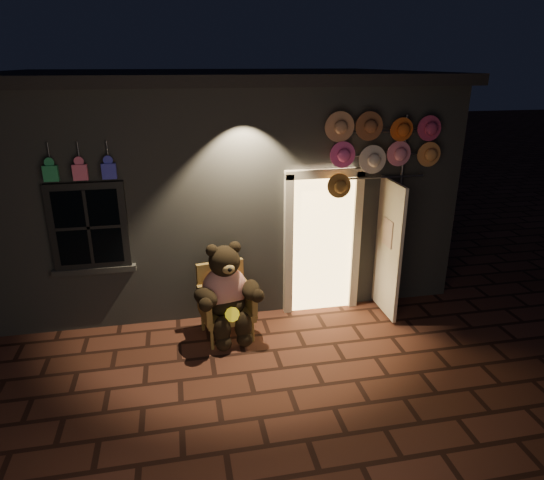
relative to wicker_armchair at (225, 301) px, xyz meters
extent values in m
plane|color=#562D21|center=(0.17, -0.99, -0.51)|extent=(60.00, 60.00, 0.00)
cube|color=slate|center=(0.17, 3.01, 1.14)|extent=(7.00, 5.00, 3.30)
cube|color=black|center=(0.17, 3.01, 2.87)|extent=(7.30, 5.30, 0.16)
cube|color=black|center=(-1.73, 0.47, 1.04)|extent=(1.00, 0.10, 1.20)
cube|color=black|center=(-1.73, 0.44, 1.04)|extent=(0.82, 0.06, 1.02)
cube|color=slate|center=(-1.73, 0.47, 0.41)|extent=(1.10, 0.14, 0.08)
cube|color=#EEBD6B|center=(1.52, 0.49, 0.54)|extent=(0.92, 0.10, 2.10)
cube|color=beige|center=(1.00, 0.45, 0.54)|extent=(0.12, 0.12, 2.20)
cube|color=beige|center=(2.04, 0.45, 0.54)|extent=(0.12, 0.12, 2.20)
cube|color=beige|center=(1.52, 0.45, 1.62)|extent=(1.16, 0.12, 0.12)
cube|color=beige|center=(2.42, 0.11, 0.54)|extent=(0.05, 0.80, 2.00)
cube|color=#299858|center=(-2.08, 0.39, 1.79)|extent=(0.18, 0.07, 0.20)
cylinder|color=#59595E|center=(-2.08, 0.45, 2.04)|extent=(0.02, 0.02, 0.25)
cube|color=#EF6285|center=(-1.73, 0.39, 1.79)|extent=(0.18, 0.07, 0.20)
cylinder|color=#59595E|center=(-1.73, 0.45, 2.04)|extent=(0.02, 0.02, 0.25)
cube|color=#383AC4|center=(-1.38, 0.39, 1.79)|extent=(0.18, 0.07, 0.20)
cylinder|color=#59595E|center=(-1.38, 0.45, 2.04)|extent=(0.02, 0.02, 0.25)
cube|color=olive|center=(0.01, -0.08, -0.16)|extent=(0.75, 0.72, 0.09)
cube|color=olive|center=(-0.03, 0.20, 0.18)|extent=(0.67, 0.18, 0.66)
cube|color=olive|center=(-0.29, -0.15, 0.03)|extent=(0.17, 0.57, 0.38)
cube|color=olive|center=(0.32, -0.05, 0.03)|extent=(0.17, 0.57, 0.38)
cylinder|color=olive|center=(-0.22, -0.39, -0.35)|extent=(0.05, 0.05, 0.30)
cylinder|color=olive|center=(0.34, -0.29, -0.35)|extent=(0.05, 0.05, 0.30)
cylinder|color=olive|center=(-0.31, 0.13, -0.35)|extent=(0.05, 0.05, 0.30)
cylinder|color=olive|center=(0.25, 0.23, -0.35)|extent=(0.05, 0.05, 0.30)
ellipsoid|color=red|center=(0.00, -0.04, 0.19)|extent=(0.70, 0.60, 0.65)
ellipsoid|color=black|center=(0.01, -0.11, 0.00)|extent=(0.58, 0.52, 0.31)
sphere|color=black|center=(0.01, -0.08, 0.63)|extent=(0.49, 0.49, 0.42)
sphere|color=black|center=(-0.15, -0.08, 0.79)|extent=(0.17, 0.17, 0.17)
sphere|color=black|center=(0.16, -0.03, 0.79)|extent=(0.17, 0.17, 0.17)
ellipsoid|color=olive|center=(0.04, -0.27, 0.59)|extent=(0.18, 0.14, 0.13)
ellipsoid|color=black|center=(-0.28, -0.29, 0.22)|extent=(0.42, 0.49, 0.24)
ellipsoid|color=black|center=(0.34, -0.19, 0.22)|extent=(0.31, 0.47, 0.24)
ellipsoid|color=black|center=(-0.09, -0.41, -0.22)|extent=(0.24, 0.24, 0.41)
ellipsoid|color=black|center=(0.20, -0.36, -0.22)|extent=(0.24, 0.24, 0.41)
sphere|color=black|center=(-0.08, -0.46, -0.38)|extent=(0.22, 0.22, 0.22)
sphere|color=black|center=(0.21, -0.41, -0.38)|extent=(0.22, 0.22, 0.22)
cylinder|color=yellow|center=(0.06, -0.38, -0.02)|extent=(0.21, 0.12, 0.19)
cylinder|color=#59595E|center=(2.66, 0.39, 0.96)|extent=(0.04, 0.04, 2.92)
cylinder|color=#59595E|center=(2.34, 0.37, 2.20)|extent=(1.30, 0.03, 0.03)
cylinder|color=#59595E|center=(2.34, 0.37, 1.87)|extent=(1.30, 0.03, 0.03)
cylinder|color=#59595E|center=(2.34, 0.37, 1.55)|extent=(1.30, 0.03, 0.03)
cylinder|color=tan|center=(1.67, 0.31, 2.25)|extent=(0.37, 0.11, 0.37)
cylinder|color=brown|center=(2.10, 0.28, 2.25)|extent=(0.37, 0.11, 0.37)
cylinder|color=#D1561B|center=(2.54, 0.25, 2.25)|extent=(0.37, 0.11, 0.37)
cylinder|color=#C83967|center=(2.97, 0.31, 2.25)|extent=(0.37, 0.11, 0.37)
cylinder|color=#F251A1|center=(1.67, 0.28, 1.87)|extent=(0.37, 0.11, 0.37)
cylinder|color=beige|center=(2.10, 0.25, 1.87)|extent=(0.37, 0.11, 0.37)
cylinder|color=pink|center=(2.54, 0.31, 1.87)|extent=(0.37, 0.11, 0.37)
cylinder|color=#E58F49|center=(2.97, 0.28, 1.87)|extent=(0.37, 0.11, 0.37)
cylinder|color=olive|center=(1.67, 0.25, 1.50)|extent=(0.37, 0.11, 0.37)
camera|label=1|loc=(-0.54, -6.01, 3.11)|focal=32.00mm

